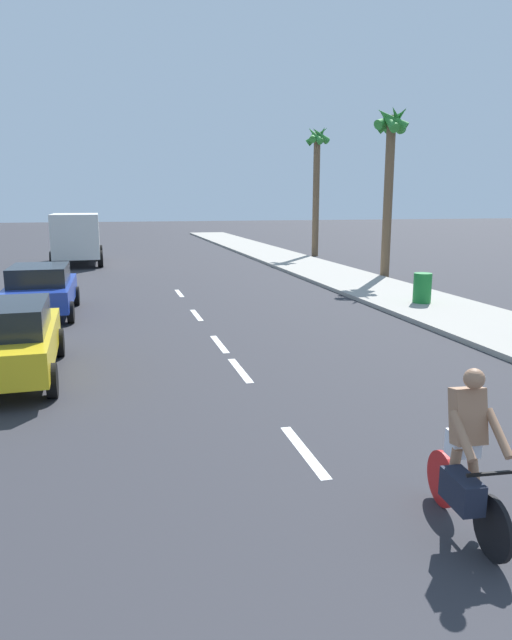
# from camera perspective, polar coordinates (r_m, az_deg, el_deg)

# --- Properties ---
(ground_plane) EXTENTS (160.00, 160.00, 0.00)m
(ground_plane) POSITION_cam_1_polar(r_m,az_deg,el_deg) (19.92, -6.76, 1.55)
(ground_plane) COLOR #2D2D33
(sidewalk_strip) EXTENTS (3.60, 80.00, 0.14)m
(sidewalk_strip) POSITION_cam_1_polar(r_m,az_deg,el_deg) (24.02, 11.14, 3.33)
(sidewalk_strip) COLOR #9E998E
(sidewalk_strip) RESTS_ON ground
(lane_stripe_2) EXTENTS (0.16, 1.80, 0.01)m
(lane_stripe_2) POSITION_cam_1_polar(r_m,az_deg,el_deg) (8.45, 4.78, -12.82)
(lane_stripe_2) COLOR white
(lane_stripe_2) RESTS_ON ground
(lane_stripe_3) EXTENTS (0.16, 1.80, 0.01)m
(lane_stripe_3) POSITION_cam_1_polar(r_m,az_deg,el_deg) (12.16, -1.59, -5.00)
(lane_stripe_3) COLOR white
(lane_stripe_3) RESTS_ON ground
(lane_stripe_4) EXTENTS (0.16, 1.80, 0.01)m
(lane_stripe_4) POSITION_cam_1_polar(r_m,az_deg,el_deg) (14.36, -3.65, -2.39)
(lane_stripe_4) COLOR white
(lane_stripe_4) RESTS_ON ground
(lane_stripe_5) EXTENTS (0.16, 1.80, 0.01)m
(lane_stripe_5) POSITION_cam_1_polar(r_m,az_deg,el_deg) (18.02, -5.93, 0.49)
(lane_stripe_5) COLOR white
(lane_stripe_5) RESTS_ON ground
(lane_stripe_6) EXTENTS (0.16, 1.80, 0.01)m
(lane_stripe_6) POSITION_cam_1_polar(r_m,az_deg,el_deg) (22.34, -7.63, 2.65)
(lane_stripe_6) COLOR white
(lane_stripe_6) RESTS_ON ground
(cyclist) EXTENTS (0.63, 1.71, 1.82)m
(cyclist) POSITION_cam_1_polar(r_m,az_deg,el_deg) (6.62, 20.13, -12.94)
(cyclist) COLOR black
(cyclist) RESTS_ON ground
(parked_car_yellow) EXTENTS (2.09, 4.37, 1.57)m
(parked_car_yellow) POSITION_cam_1_polar(r_m,az_deg,el_deg) (12.40, -23.56, -1.68)
(parked_car_yellow) COLOR gold
(parked_car_yellow) RESTS_ON ground
(parked_car_blue) EXTENTS (2.07, 4.46, 1.57)m
(parked_car_blue) POSITION_cam_1_polar(r_m,az_deg,el_deg) (18.98, -20.56, 2.94)
(parked_car_blue) COLOR #1E389E
(parked_car_blue) RESTS_ON ground
(delivery_truck) EXTENTS (2.73, 6.26, 2.80)m
(delivery_truck) POSITION_cam_1_polar(r_m,az_deg,el_deg) (33.64, -17.36, 7.85)
(delivery_truck) COLOR beige
(delivery_truck) RESTS_ON ground
(palm_tree_far) EXTENTS (1.79, 1.88, 7.67)m
(palm_tree_far) POSITION_cam_1_polar(r_m,az_deg,el_deg) (27.10, 13.22, 16.07)
(palm_tree_far) COLOR brown
(palm_tree_far) RESTS_ON ground
(palm_tree_distant) EXTENTS (1.59, 1.62, 8.14)m
(palm_tree_distant) POSITION_cam_1_polar(r_m,az_deg,el_deg) (37.16, 6.04, 15.09)
(palm_tree_distant) COLOR brown
(palm_tree_distant) RESTS_ON ground
(trash_bin_far) EXTENTS (0.60, 0.60, 1.00)m
(trash_bin_far) POSITION_cam_1_polar(r_m,az_deg,el_deg) (20.03, 16.18, 3.07)
(trash_bin_far) COLOR #19722D
(trash_bin_far) RESTS_ON sidewalk_strip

